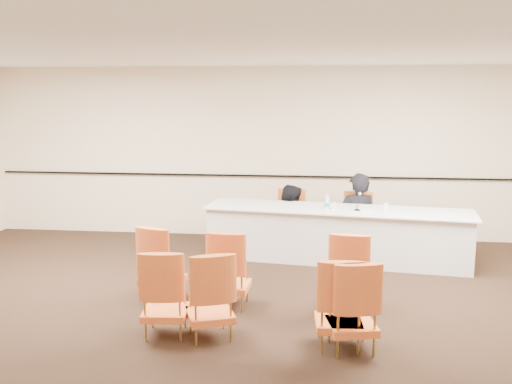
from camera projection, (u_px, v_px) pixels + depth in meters
floor at (235, 323)px, 6.37m from camera, size 10.00×10.00×0.00m
ceiling at (233, 48)px, 5.86m from camera, size 10.00×10.00×0.00m
wall_back at (268, 153)px, 10.03m from camera, size 10.00×0.04×3.00m
wall_rail at (268, 176)px, 10.06m from camera, size 9.80×0.04×0.03m
panel_table at (337, 235)px, 8.72m from camera, size 4.12×1.45×0.81m
panelist_main at (357, 226)px, 9.22m from camera, size 0.71×0.54×1.75m
panelist_main_chair at (357, 223)px, 9.21m from camera, size 0.56×0.56×0.95m
panelist_second at (289, 232)px, 9.51m from camera, size 0.96×0.86×1.61m
panelist_second_chair at (289, 219)px, 9.47m from camera, size 0.56×0.56×0.95m
papers at (362, 210)px, 8.52m from camera, size 0.32×0.24×0.00m
microphone at (357, 202)px, 8.48m from camera, size 0.15×0.21×0.27m
water_bottle at (327, 201)px, 8.61m from camera, size 0.09×0.09×0.23m
drinking_glass at (334, 206)px, 8.60m from camera, size 0.08×0.08×0.10m
coffee_cup at (386, 208)px, 8.41m from camera, size 0.10×0.10×0.12m
aud_chair_front_left at (162, 262)px, 7.06m from camera, size 0.63×0.63×0.95m
aud_chair_front_mid at (230, 268)px, 6.82m from camera, size 0.53×0.53×0.95m
aud_chair_front_right at (350, 270)px, 6.75m from camera, size 0.55×0.55×0.95m
aud_chair_back_left at (165, 292)px, 6.00m from camera, size 0.54×0.54×0.95m
aud_chair_back_mid at (210, 294)px, 5.93m from camera, size 0.65×0.65×0.95m
aud_chair_back_right at (339, 302)px, 5.72m from camera, size 0.53×0.53×0.95m
aud_chair_extra at (352, 304)px, 5.65m from camera, size 0.59×0.59×0.95m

